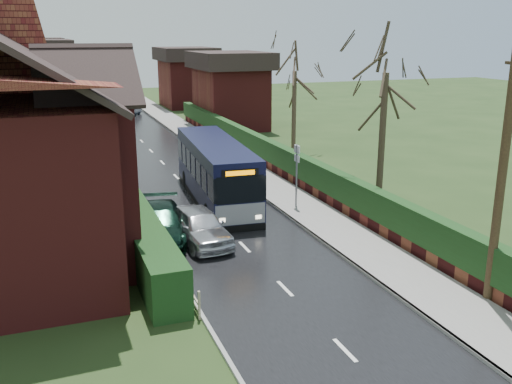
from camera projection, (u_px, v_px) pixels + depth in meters
name	position (u px, v px, depth m)	size (l,w,h in m)	color
ground	(263.00, 266.00, 20.43)	(140.00, 140.00, 0.00)	#2E411C
road	(193.00, 195.00, 29.45)	(6.00, 100.00, 0.02)	black
pavement	(270.00, 186.00, 30.86)	(2.50, 100.00, 0.14)	slate
kerb_right	(249.00, 188.00, 30.46)	(0.12, 100.00, 0.14)	gray
kerb_left	(134.00, 200.00, 28.41)	(0.12, 100.00, 0.10)	gray
front_hedge	(131.00, 216.00, 23.41)	(1.20, 16.00, 1.60)	#183213
picket_fence	(150.00, 222.00, 23.76)	(0.10, 16.00, 0.90)	gray
right_wall_hedge	(296.00, 167.00, 31.12)	(0.60, 50.00, 1.80)	maroon
bus	(216.00, 172.00, 27.99)	(3.01, 9.95, 2.98)	black
car_silver	(199.00, 226.00, 22.55)	(1.68, 4.18, 1.42)	silver
car_green	(160.00, 224.00, 22.88)	(1.93, 4.76, 1.38)	black
car_distant	(129.00, 110.00, 56.80)	(1.40, 4.03, 1.33)	black
bus_stop_sign	(297.00, 167.00, 26.64)	(0.10, 0.47, 3.10)	slate
telegraph_pole	(502.00, 179.00, 16.72)	(0.36, 0.99, 7.82)	#312516
tree_right_near	(387.00, 63.00, 25.53)	(4.20, 4.20, 9.07)	#342A1E
tree_right_far	(295.00, 65.00, 37.64)	(4.16, 4.16, 8.04)	#3E2F24
tree_house_side	(15.00, 54.00, 32.09)	(4.08, 4.08, 9.27)	#3C2D24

